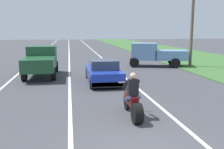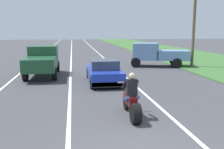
# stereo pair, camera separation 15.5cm
# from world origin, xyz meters

# --- Properties ---
(lane_stripe_left_solid) EXTENTS (0.14, 120.00, 0.01)m
(lane_stripe_left_solid) POSITION_xyz_m (-5.40, 20.00, 0.00)
(lane_stripe_left_solid) COLOR white
(lane_stripe_left_solid) RESTS_ON ground
(lane_stripe_right_solid) EXTENTS (0.14, 120.00, 0.01)m
(lane_stripe_right_solid) POSITION_xyz_m (1.80, 20.00, 0.00)
(lane_stripe_right_solid) COLOR white
(lane_stripe_right_solid) RESTS_ON ground
(lane_stripe_centre_dashed) EXTENTS (0.14, 120.00, 0.01)m
(lane_stripe_centre_dashed) POSITION_xyz_m (-1.80, 20.00, 0.00)
(lane_stripe_centre_dashed) COLOR white
(lane_stripe_centre_dashed) RESTS_ON ground
(grass_verge_right) EXTENTS (10.00, 120.00, 0.06)m
(grass_verge_right) POSITION_xyz_m (11.92, 20.00, 0.03)
(grass_verge_right) COLOR #3D6B33
(grass_verge_right) RESTS_ON ground
(motorcycle_with_rider) EXTENTS (0.70, 2.21, 1.62)m
(motorcycle_with_rider) POSITION_xyz_m (0.39, 2.74, 0.59)
(motorcycle_with_rider) COLOR black
(motorcycle_with_rider) RESTS_ON ground
(sports_car_blue) EXTENTS (1.84, 4.30, 1.37)m
(sports_car_blue) POSITION_xyz_m (0.18, 9.04, 0.63)
(sports_car_blue) COLOR #1E38B2
(sports_car_blue) RESTS_ON ground
(pickup_truck_left_lane_dark_green) EXTENTS (2.02, 4.80, 1.98)m
(pickup_truck_left_lane_dark_green) POSITION_xyz_m (-3.64, 11.85, 1.11)
(pickup_truck_left_lane_dark_green) COLOR #1E4C2D
(pickup_truck_left_lane_dark_green) RESTS_ON ground
(pickup_truck_right_shoulder_light_blue) EXTENTS (5.14, 3.14, 1.98)m
(pickup_truck_right_shoulder_light_blue) POSITION_xyz_m (5.44, 15.19, 1.11)
(pickup_truck_right_shoulder_light_blue) COLOR #6B93C6
(pickup_truck_right_shoulder_light_blue) RESTS_ON ground
(utility_pole_roadside) EXTENTS (0.24, 0.24, 8.26)m
(utility_pole_roadside) POSITION_xyz_m (8.33, 14.45, 4.13)
(utility_pole_roadside) COLOR brown
(utility_pole_roadside) RESTS_ON ground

